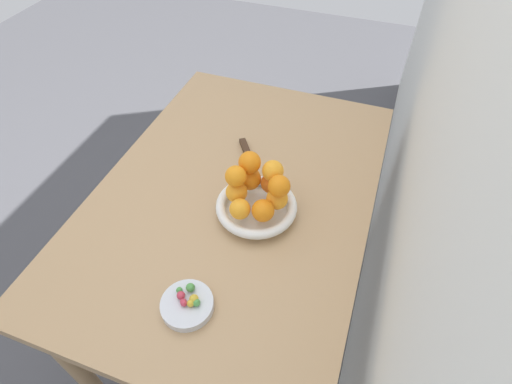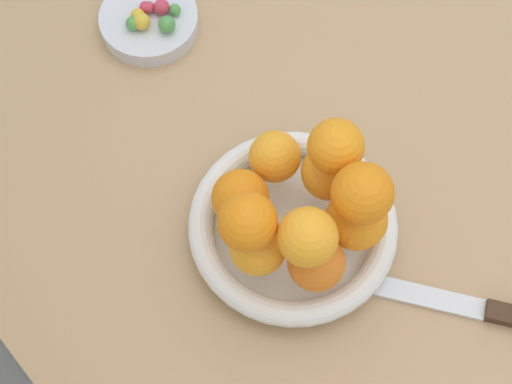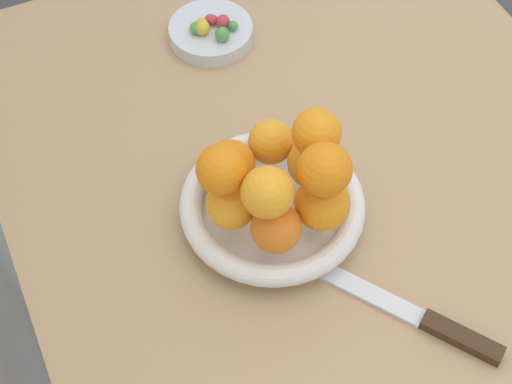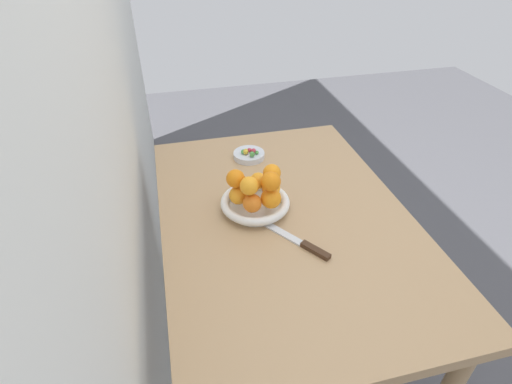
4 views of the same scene
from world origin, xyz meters
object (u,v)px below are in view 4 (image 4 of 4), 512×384
object	(u,v)px
orange_3	(242,185)
orange_6	(249,186)
orange_8	(272,173)
candy_ball_5	(249,150)
knife	(297,241)
candy_ball_4	(257,153)
candy_dish	(249,155)
orange_5	(252,203)
orange_1	(271,188)
orange_2	(258,181)
candy_ball_0	(243,152)
orange_9	(235,179)
orange_0	(271,198)
dining_table	(285,237)
fruit_bowl	(255,204)
candy_ball_3	(254,151)
orange_7	(271,182)
candy_ball_6	(246,152)
candy_ball_7	(252,154)
candy_ball_1	(250,150)
candy_ball_2	(246,151)
orange_4	(238,195)

from	to	relation	value
orange_3	orange_6	size ratio (longest dim) A/B	1.04
orange_8	candy_ball_5	distance (m)	0.33
candy_ball_5	knife	world-z (taller)	candy_ball_5
orange_3	candy_ball_4	xyz separation A→B (m)	(0.25, -0.11, -0.04)
candy_dish	orange_5	world-z (taller)	orange_5
orange_1	orange_2	distance (m)	0.06
candy_ball_0	knife	distance (m)	0.49
orange_9	orange_0	bearing A→B (deg)	-117.42
dining_table	candy_ball_4	distance (m)	0.37
fruit_bowl	orange_3	bearing A→B (deg)	37.11
candy_ball_3	candy_ball_5	size ratio (longest dim) A/B	1.31
dining_table	orange_7	world-z (taller)	orange_7
orange_0	orange_3	world-z (taller)	orange_0
candy_ball_4	candy_ball_6	xyz separation A→B (m)	(0.01, 0.04, 0.00)
candy_ball_7	orange_2	bearing A→B (deg)	171.71
candy_ball_3	candy_ball_1	bearing A→B (deg)	45.08
candy_dish	candy_ball_2	bearing A→B (deg)	80.10
dining_table	orange_6	size ratio (longest dim) A/B	19.81
candy_ball_5	candy_ball_7	distance (m)	0.04
fruit_bowl	candy_ball_1	world-z (taller)	fruit_bowl
orange_5	candy_ball_6	distance (m)	0.36
orange_7	fruit_bowl	bearing A→B (deg)	36.54
orange_1	orange_8	bearing A→B (deg)	-157.57
orange_5	candy_ball_5	distance (m)	0.38
candy_ball_1	orange_6	bearing A→B (deg)	166.75
candy_ball_3	orange_2	bearing A→B (deg)	169.97
orange_4	candy_ball_2	size ratio (longest dim) A/B	3.37
orange_1	candy_ball_2	distance (m)	0.31
orange_2	candy_ball_7	distance (m)	0.23
orange_0	candy_ball_6	xyz separation A→B (m)	(0.35, -0.00, -0.04)
orange_1	candy_ball_6	bearing A→B (deg)	3.01
candy_dish	candy_ball_2	size ratio (longest dim) A/B	7.01
orange_0	candy_ball_0	xyz separation A→B (m)	(0.36, 0.01, -0.04)
candy_ball_1	candy_ball_5	bearing A→B (deg)	44.37
candy_ball_7	orange_9	bearing A→B (deg)	157.49
orange_6	dining_table	bearing A→B (deg)	-95.21
fruit_bowl	candy_ball_1	xyz separation A→B (m)	(0.32, -0.06, 0.01)
orange_8	candy_ball_7	size ratio (longest dim) A/B	2.71
fruit_bowl	orange_9	size ratio (longest dim) A/B	3.88
candy_ball_4	candy_ball_5	xyz separation A→B (m)	(0.03, 0.02, 0.00)
fruit_bowl	candy_ball_4	xyz separation A→B (m)	(0.29, -0.08, 0.01)
candy_ball_1	dining_table	bearing A→B (deg)	-175.70
orange_2	candy_ball_5	bearing A→B (deg)	-6.55
orange_7	candy_ball_5	distance (m)	0.38
candy_ball_3	candy_ball_7	xyz separation A→B (m)	(-0.02, 0.01, 0.00)
orange_1	candy_ball_2	bearing A→B (deg)	2.42
candy_ball_2	candy_ball_5	distance (m)	0.02
orange_3	orange_5	world-z (taller)	orange_3
orange_0	candy_ball_3	distance (m)	0.36
candy_dish	candy_ball_1	world-z (taller)	candy_ball_1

